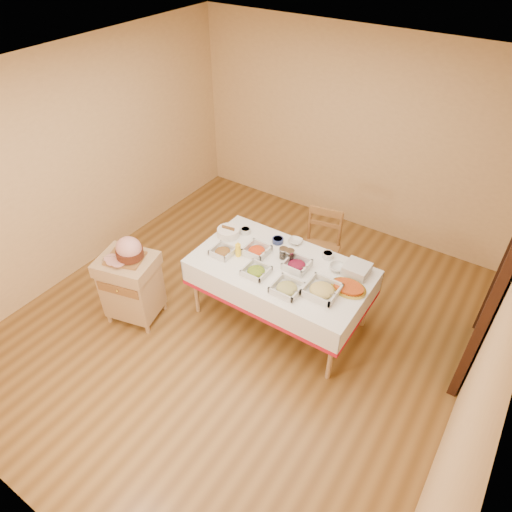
% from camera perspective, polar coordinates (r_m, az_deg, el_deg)
% --- Properties ---
extents(room_shell, '(5.00, 5.00, 5.00)m').
position_cam_1_polar(room_shell, '(4.26, -2.16, 3.59)').
color(room_shell, brown).
rests_on(room_shell, ground).
extents(doorway, '(0.09, 1.10, 2.20)m').
position_cam_1_polar(doorway, '(4.55, 28.55, -2.24)').
color(doorway, black).
rests_on(doorway, ground).
extents(dining_table, '(1.82, 1.02, 0.76)m').
position_cam_1_polar(dining_table, '(4.76, 3.09, -2.73)').
color(dining_table, tan).
rests_on(dining_table, ground).
extents(butcher_cart, '(0.67, 0.60, 0.81)m').
position_cam_1_polar(butcher_cart, '(5.06, -15.33, -3.46)').
color(butcher_cart, tan).
rests_on(butcher_cart, ground).
extents(dining_chair, '(0.50, 0.48, 0.95)m').
position_cam_1_polar(dining_chair, '(5.37, 7.98, 0.97)').
color(dining_chair, brown).
rests_on(dining_chair, ground).
extents(ham_on_board, '(0.39, 0.37, 0.26)m').
position_cam_1_polar(ham_on_board, '(4.76, -15.66, 0.66)').
color(ham_on_board, brown).
rests_on(ham_on_board, butcher_cart).
extents(serving_dish_a, '(0.23, 0.22, 0.10)m').
position_cam_1_polar(serving_dish_a, '(4.80, -4.19, 0.56)').
color(serving_dish_a, silver).
rests_on(serving_dish_a, dining_table).
extents(serving_dish_b, '(0.24, 0.24, 0.10)m').
position_cam_1_polar(serving_dish_b, '(4.54, 0.01, -1.90)').
color(serving_dish_b, silver).
rests_on(serving_dish_b, dining_table).
extents(serving_dish_c, '(0.27, 0.27, 0.11)m').
position_cam_1_polar(serving_dish_c, '(4.36, 3.88, -4.02)').
color(serving_dish_c, silver).
rests_on(serving_dish_c, dining_table).
extents(serving_dish_d, '(0.31, 0.31, 0.12)m').
position_cam_1_polar(serving_dish_d, '(4.37, 8.22, -4.22)').
color(serving_dish_d, silver).
rests_on(serving_dish_d, dining_table).
extents(serving_dish_e, '(0.25, 0.24, 0.12)m').
position_cam_1_polar(serving_dish_e, '(4.79, 0.09, 0.69)').
color(serving_dish_e, silver).
rests_on(serving_dish_e, dining_table).
extents(serving_dish_f, '(0.25, 0.24, 0.12)m').
position_cam_1_polar(serving_dish_f, '(4.63, 5.12, -1.11)').
color(serving_dish_f, silver).
rests_on(serving_dish_f, dining_table).
extents(small_bowl_left, '(0.12, 0.12, 0.05)m').
position_cam_1_polar(small_bowl_left, '(5.09, -1.32, 3.21)').
color(small_bowl_left, silver).
rests_on(small_bowl_left, dining_table).
extents(small_bowl_mid, '(0.12, 0.12, 0.05)m').
position_cam_1_polar(small_bowl_mid, '(4.95, 2.74, 1.99)').
color(small_bowl_mid, navy).
rests_on(small_bowl_mid, dining_table).
extents(small_bowl_right, '(0.12, 0.12, 0.06)m').
position_cam_1_polar(small_bowl_right, '(4.80, 8.96, 0.16)').
color(small_bowl_right, silver).
rests_on(small_bowl_right, dining_table).
extents(bowl_white_imported, '(0.16, 0.16, 0.04)m').
position_cam_1_polar(bowl_white_imported, '(4.97, 4.93, 1.85)').
color(bowl_white_imported, silver).
rests_on(bowl_white_imported, dining_table).
extents(bowl_small_imported, '(0.17, 0.17, 0.05)m').
position_cam_1_polar(bowl_small_imported, '(4.67, 10.16, -1.42)').
color(bowl_small_imported, silver).
rests_on(bowl_small_imported, dining_table).
extents(preserve_jar_left, '(0.09, 0.09, 0.12)m').
position_cam_1_polar(preserve_jar_left, '(4.73, 3.46, 0.31)').
color(preserve_jar_left, silver).
rests_on(preserve_jar_left, dining_table).
extents(preserve_jar_right, '(0.10, 0.10, 0.13)m').
position_cam_1_polar(preserve_jar_right, '(4.70, 4.22, 0.03)').
color(preserve_jar_right, silver).
rests_on(preserve_jar_right, dining_table).
extents(mustard_bottle, '(0.06, 0.06, 0.18)m').
position_cam_1_polar(mustard_bottle, '(4.74, -2.26, 0.81)').
color(mustard_bottle, yellow).
rests_on(mustard_bottle, dining_table).
extents(bread_basket, '(0.25, 0.25, 0.11)m').
position_cam_1_polar(bread_basket, '(5.04, -3.48, 3.00)').
color(bread_basket, white).
rests_on(bread_basket, dining_table).
extents(plate_stack, '(0.24, 0.24, 0.10)m').
position_cam_1_polar(plate_stack, '(4.64, 12.49, -1.64)').
color(plate_stack, silver).
rests_on(plate_stack, dining_table).
extents(brass_platter, '(0.36, 0.26, 0.05)m').
position_cam_1_polar(brass_platter, '(4.46, 11.46, -3.90)').
color(brass_platter, gold).
rests_on(brass_platter, dining_table).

